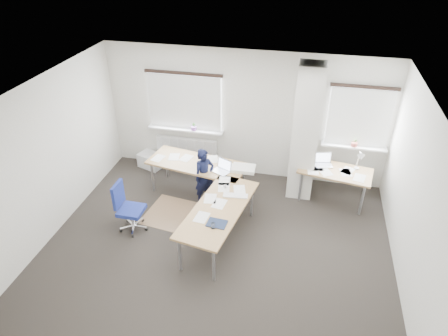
% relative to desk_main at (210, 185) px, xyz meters
% --- Properties ---
extents(ground, '(6.00, 6.00, 0.00)m').
position_rel_desk_main_xyz_m(ground, '(0.34, -0.80, -0.69)').
color(ground, '#292421').
rests_on(ground, ground).
extents(room_shell, '(6.04, 5.04, 2.82)m').
position_rel_desk_main_xyz_m(room_shell, '(0.52, -0.35, 1.05)').
color(room_shell, beige).
rests_on(room_shell, ground).
extents(floor_mat, '(1.32, 1.16, 0.01)m').
position_rel_desk_main_xyz_m(floor_mat, '(-0.64, -0.15, -0.69)').
color(floor_mat, '#88674A').
rests_on(floor_mat, ground).
extents(white_crate, '(0.63, 0.54, 0.32)m').
position_rel_desk_main_xyz_m(white_crate, '(-1.80, 1.45, -0.53)').
color(white_crate, white).
rests_on(white_crate, ground).
extents(desk_main, '(2.40, 2.98, 0.96)m').
position_rel_desk_main_xyz_m(desk_main, '(0.00, 0.00, 0.00)').
color(desk_main, '#986B41').
rests_on(desk_main, ground).
extents(desk_side, '(1.50, 0.93, 1.22)m').
position_rel_desk_main_xyz_m(desk_side, '(2.31, 1.00, -0.01)').
color(desk_side, '#986B41').
rests_on(desk_side, ground).
extents(task_chair, '(0.53, 0.53, 0.99)m').
position_rel_desk_main_xyz_m(task_chair, '(-1.33, -0.73, -0.42)').
color(task_chair, navy).
rests_on(task_chair, ground).
extents(person, '(0.51, 0.52, 1.20)m').
position_rel_desk_main_xyz_m(person, '(-0.21, 0.40, -0.09)').
color(person, black).
rests_on(person, ground).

